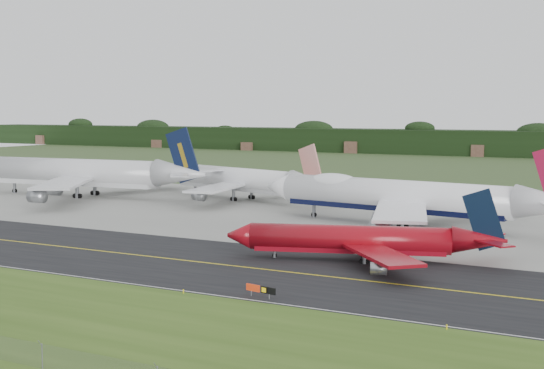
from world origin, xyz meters
The scene contains 13 objects.
ground centered at (0.00, 0.00, 0.00)m, with size 600.00×600.00×0.00m, color #2F4922.
grass_verge centered at (0.00, -35.00, 0.01)m, with size 400.00×30.00×0.01m, color #334F17.
taxiway centered at (0.00, -4.00, 0.01)m, with size 400.00×32.00×0.02m, color black.
apron centered at (0.00, 51.00, 0.01)m, with size 400.00×78.00×0.01m, color gray.
taxiway_centreline centered at (0.00, -4.00, 0.03)m, with size 400.00×0.40×0.00m, color yellow.
taxiway_edge_line centered at (0.00, -19.50, 0.03)m, with size 400.00×0.25×0.00m, color silver.
jet_ba_747 centered at (7.85, 42.61, 5.56)m, with size 64.91×53.33×16.32m.
jet_red_737 centered at (13.33, 8.04, 3.02)m, with size 39.48×31.36×10.91m.
jet_navy_gold centered at (-78.39, 51.58, 5.84)m, with size 68.95×59.80×17.78m.
jet_star_tail centered at (-40.05, 64.20, 4.80)m, with size 53.68×43.85×14.41m.
taxiway_sign centered at (10.49, -18.01, 1.00)m, with size 4.24×0.86×1.42m.
edge_marker_center centered at (1.34, -20.50, 0.25)m, with size 0.16×0.16×0.50m, color yellow.
edge_marker_right centered at (33.07, -20.50, 0.25)m, with size 0.16×0.16×0.50m, color yellow.
Camera 1 is at (52.29, -93.62, 21.79)m, focal length 50.00 mm.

